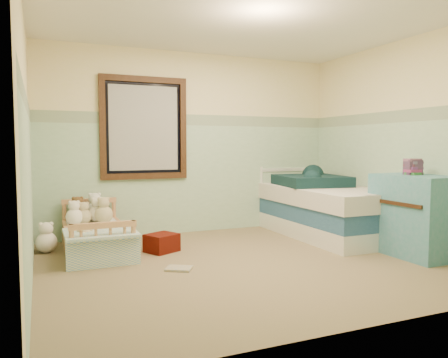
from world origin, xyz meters
name	(u,v)px	position (x,y,z in m)	size (l,w,h in m)	color
floor	(250,263)	(0.00, 0.00, -0.01)	(4.20, 3.60, 0.02)	brown
ceiling	(251,16)	(0.00, 0.00, 2.51)	(4.20, 3.60, 0.02)	silver
wall_back	(193,143)	(0.00, 1.80, 1.25)	(4.20, 0.04, 2.50)	beige
wall_front	(374,140)	(0.00, -1.80, 1.25)	(4.20, 0.04, 2.50)	beige
wall_left	(26,141)	(-2.10, 0.00, 1.25)	(0.04, 3.60, 2.50)	beige
wall_right	(406,143)	(2.10, 0.00, 1.25)	(0.04, 3.60, 2.50)	beige
wainscot_mint	(194,179)	(0.00, 1.79, 0.75)	(4.20, 0.01, 1.50)	#92B896
border_strip	(193,120)	(0.00, 1.79, 1.57)	(4.20, 0.01, 0.15)	#426945
window_frame	(144,128)	(-0.70, 1.76, 1.45)	(1.16, 0.06, 1.36)	black
window_blinds	(144,128)	(-0.70, 1.77, 1.45)	(0.92, 0.01, 1.12)	#B9B8B3
toddler_bed_frame	(96,245)	(-1.43, 1.05, 0.09)	(0.66, 1.33, 0.17)	tan
toddler_mattress	(96,233)	(-1.43, 1.05, 0.23)	(0.61, 1.27, 0.12)	silver
patchwork_quilt	(100,233)	(-1.43, 0.64, 0.31)	(0.72, 0.66, 0.03)	#6197CB
plush_bed_brown	(78,213)	(-1.58, 1.55, 0.39)	(0.21, 0.21, 0.21)	brown
plush_bed_white	(95,211)	(-1.38, 1.55, 0.41)	(0.23, 0.23, 0.23)	silver
plush_bed_tan	(84,216)	(-1.53, 1.33, 0.38)	(0.18, 0.18, 0.18)	#C9B78B
plush_bed_dark	(104,215)	(-1.30, 1.33, 0.39)	(0.19, 0.19, 0.19)	black
plush_floor_cream	(46,242)	(-1.95, 1.27, 0.12)	(0.24, 0.24, 0.24)	white
plush_floor_tan	(85,250)	(-1.58, 0.70, 0.12)	(0.24, 0.24, 0.24)	#C9B78B
twin_bed_frame	(326,228)	(1.55, 0.81, 0.11)	(1.01, 2.02, 0.22)	white
twin_boxspring	(327,212)	(1.55, 0.81, 0.33)	(1.01, 2.02, 0.22)	navy
twin_mattress	(327,195)	(1.55, 0.81, 0.55)	(1.05, 2.06, 0.22)	silver
teal_blanket	(311,181)	(1.50, 1.11, 0.73)	(0.86, 0.91, 0.14)	black
dresser	(415,215)	(1.81, -0.45, 0.45)	(0.56, 0.89, 0.89)	teal
book_stack	(413,167)	(1.81, -0.40, 0.98)	(0.16, 0.13, 0.16)	brown
red_pillow	(162,243)	(-0.73, 0.80, 0.10)	(0.33, 0.29, 0.21)	maroon
floor_book	(179,269)	(-0.77, 0.01, 0.01)	(0.25, 0.19, 0.02)	#F5AC33
extra_plush_0	(74,217)	(-1.64, 1.29, 0.39)	(0.19, 0.19, 0.19)	white
extra_plush_1	(104,214)	(-1.31, 1.28, 0.40)	(0.21, 0.21, 0.21)	#C9B78B
extra_plush_2	(97,214)	(-1.37, 1.39, 0.39)	(0.21, 0.21, 0.21)	white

